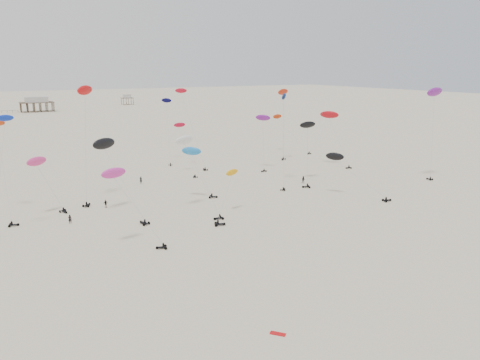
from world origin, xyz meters
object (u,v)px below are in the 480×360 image
pavilion_small (127,100)px  rig_9 (124,189)px  pavilion_main (37,105)px  rig_0 (44,174)px  spectator_0 (70,223)px

pavilion_small → rig_9: 310.00m
pavilion_main → rig_0: rig_0 is taller
pavilion_small → rig_0: size_ratio=0.75×
pavilion_main → rig_0: 244.01m
rig_0 → pavilion_main: bearing=-115.3°
rig_9 → spectator_0: size_ratio=6.78×
pavilion_main → spectator_0: (-22.05, -251.87, -4.22)m
rig_0 → rig_9: (9.60, -25.24, 1.37)m
pavilion_small → rig_9: size_ratio=0.63×
pavilion_main → spectator_0: 252.86m
rig_0 → spectator_0: size_ratio=5.76×
pavilion_main → pavilion_small: 76.16m
pavilion_main → rig_0: size_ratio=1.74×
rig_9 → pavilion_main: bearing=13.3°
rig_9 → pavilion_small: bearing=0.6°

